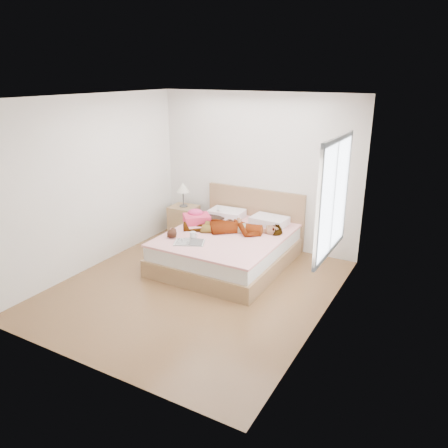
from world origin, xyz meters
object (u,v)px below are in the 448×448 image
object	(u,v)px
woman	(233,225)
towel	(196,217)
coffee_mug	(193,235)
phone	(218,208)
plush_toy	(172,233)
magazine	(189,242)
bed	(230,246)
nightstand	(184,219)

from	to	relation	value
woman	towel	distance (m)	0.73
coffee_mug	towel	bearing A→B (deg)	118.32
phone	plush_toy	bearing A→B (deg)	-118.84
magazine	coffee_mug	distance (m)	0.19
bed	coffee_mug	xyz separation A→B (m)	(-0.35, -0.52, 0.29)
magazine	phone	bearing A→B (deg)	98.34
woman	bed	bearing A→B (deg)	-41.08
magazine	plush_toy	bearing A→B (deg)	168.45
phone	bed	distance (m)	0.79
towel	woman	bearing A→B (deg)	-5.05
towel	magazine	bearing A→B (deg)	-64.15
phone	bed	bearing A→B (deg)	-63.89
phone	coffee_mug	size ratio (longest dim) A/B	0.75
phone	nightstand	size ratio (longest dim) A/B	0.10
coffee_mug	plush_toy	world-z (taller)	plush_toy
phone	towel	xyz separation A→B (m)	(-0.23, -0.34, -0.10)
phone	coffee_mug	world-z (taller)	phone
magazine	plush_toy	size ratio (longest dim) A/B	2.06
phone	magazine	size ratio (longest dim) A/B	0.20
woman	plush_toy	distance (m)	0.98
bed	magazine	world-z (taller)	bed
woman	phone	size ratio (longest dim) A/B	15.39
woman	phone	bearing A→B (deg)	-147.76
woman	magazine	xyz separation A→B (m)	(-0.33, -0.76, -0.10)
magazine	towel	bearing A→B (deg)	115.85
phone	plush_toy	world-z (taller)	phone
bed	woman	bearing A→B (deg)	68.02
towel	magazine	xyz separation A→B (m)	(0.40, -0.83, -0.08)
bed	towel	bearing A→B (deg)	169.26
woman	magazine	world-z (taller)	woman
bed	towel	distance (m)	0.79
magazine	coffee_mug	xyz separation A→B (m)	(-0.05, 0.18, 0.04)
plush_toy	magazine	bearing A→B (deg)	-11.55
towel	nightstand	xyz separation A→B (m)	(-0.58, 0.47, -0.26)
nightstand	towel	bearing A→B (deg)	-39.16
magazine	plush_toy	world-z (taller)	plush_toy
coffee_mug	magazine	bearing A→B (deg)	-74.02
towel	nightstand	distance (m)	0.79
woman	plush_toy	world-z (taller)	woman
coffee_mug	plush_toy	xyz separation A→B (m)	(-0.31, -0.11, 0.01)
plush_toy	bed	bearing A→B (deg)	43.33
plush_toy	nightstand	distance (m)	1.39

